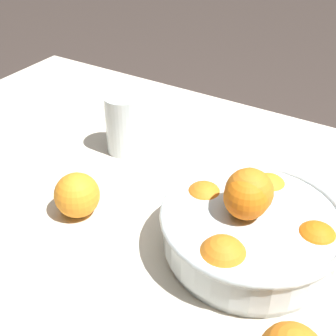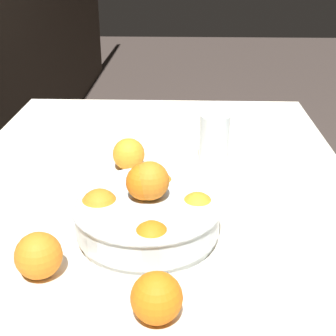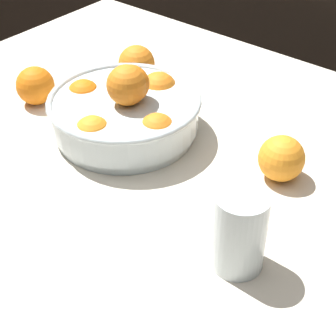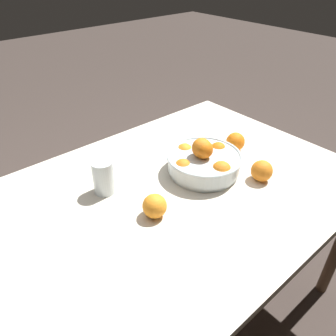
% 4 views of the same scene
% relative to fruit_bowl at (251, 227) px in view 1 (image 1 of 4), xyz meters
% --- Properties ---
extents(dining_table, '(1.41, 0.98, 0.71)m').
position_rel_fruit_bowl_xyz_m(dining_table, '(0.17, 0.01, -0.12)').
color(dining_table, beige).
rests_on(dining_table, ground_plane).
extents(fruit_bowl, '(0.29, 0.29, 0.15)m').
position_rel_fruit_bowl_xyz_m(fruit_bowl, '(0.00, 0.00, 0.00)').
color(fruit_bowl, silver).
rests_on(fruit_bowl, dining_table).
extents(juice_glass, '(0.08, 0.08, 0.13)m').
position_rel_fruit_bowl_xyz_m(juice_glass, '(0.35, -0.15, 0.01)').
color(juice_glass, '#F4A314').
rests_on(juice_glass, dining_table).
extents(orange_loose_front, '(0.08, 0.08, 0.08)m').
position_rel_fruit_bowl_xyz_m(orange_loose_front, '(0.30, 0.07, -0.01)').
color(orange_loose_front, orange).
rests_on(orange_loose_front, dining_table).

